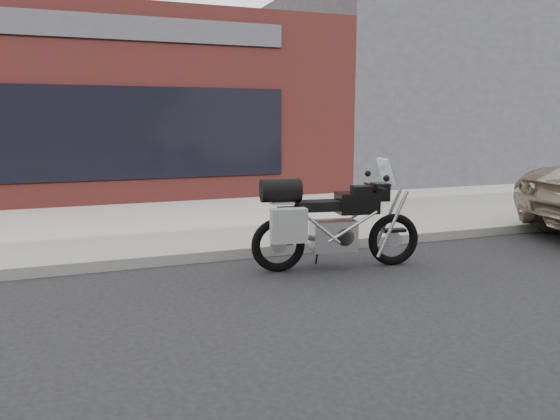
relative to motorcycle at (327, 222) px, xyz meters
The scene contains 5 objects.
ground 3.46m from the motorcycle, 114.79° to the right, with size 120.00×120.00×0.00m, color black.
near_sidewalk 4.20m from the motorcycle, 110.07° to the left, with size 44.00×6.00×0.15m, color gray.
storefront 11.53m from the motorcycle, 107.47° to the left, with size 14.00×10.07×4.50m.
neighbour_building 14.07m from the motorcycle, 51.84° to the left, with size 10.00×10.00×6.00m, color #29292E.
motorcycle is the anchor object (origin of this frame).
Camera 1 is at (-1.66, -3.33, 1.98)m, focal length 35.00 mm.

